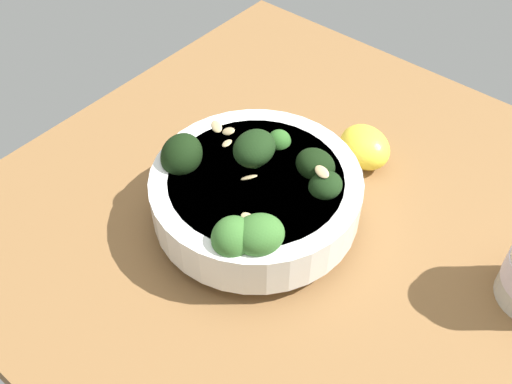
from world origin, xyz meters
TOP-DOWN VIEW (x-y plane):
  - ground_plane at (0.00, 0.00)cm, footprint 61.38×61.38cm
  - bowl_of_broccoli at (4.22, -2.72)cm, footprint 20.62×20.62cm
  - lemon_wedge at (-10.23, 0.93)cm, footprint 7.07×7.70cm

SIDE VIEW (x-z plane):
  - ground_plane at x=0.00cm, z-range -4.75..0.00cm
  - lemon_wedge at x=-10.23cm, z-range 0.00..4.27cm
  - bowl_of_broccoli at x=4.22cm, z-range -0.90..9.09cm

